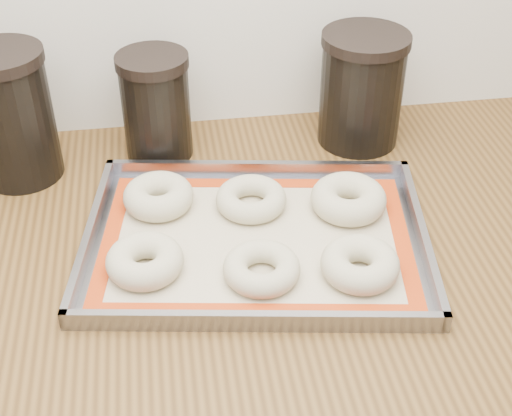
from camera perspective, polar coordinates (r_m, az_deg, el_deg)
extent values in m
cube|color=brown|center=(1.00, -2.97, -3.34)|extent=(3.06, 0.68, 0.04)
cube|color=gray|center=(0.97, 0.00, -2.72)|extent=(0.51, 0.40, 0.00)
cube|color=gray|center=(1.09, 0.07, 3.15)|extent=(0.46, 0.08, 0.02)
cube|color=gray|center=(0.85, -0.09, -9.00)|extent=(0.46, 0.08, 0.02)
cube|color=gray|center=(0.99, -13.10, -2.03)|extent=(0.06, 0.33, 0.02)
cube|color=gray|center=(0.99, 13.14, -2.17)|extent=(0.06, 0.33, 0.02)
cube|color=#C6B793|center=(0.97, 0.00, -2.60)|extent=(0.46, 0.35, 0.00)
cube|color=#B9340C|center=(1.08, 0.06, 2.00)|extent=(0.42, 0.09, 0.00)
cube|color=#B9340C|center=(0.87, -0.08, -8.16)|extent=(0.42, 0.09, 0.00)
cube|color=#B9340C|center=(0.99, -11.57, -2.43)|extent=(0.06, 0.25, 0.00)
cube|color=#B9340C|center=(0.99, 11.60, -2.55)|extent=(0.06, 0.25, 0.00)
torus|color=beige|center=(0.92, -8.89, -4.19)|extent=(0.10, 0.10, 0.04)
torus|color=beige|center=(0.91, 0.45, -4.85)|extent=(0.13, 0.13, 0.03)
torus|color=beige|center=(0.92, 8.32, -4.47)|extent=(0.11, 0.11, 0.04)
torus|color=beige|center=(1.03, -7.82, 0.94)|extent=(0.12, 0.12, 0.04)
torus|color=beige|center=(1.02, -0.39, 0.73)|extent=(0.14, 0.14, 0.03)
torus|color=beige|center=(1.02, 7.40, 0.73)|extent=(0.13, 0.13, 0.04)
cylinder|color=black|center=(1.12, -18.90, 6.62)|extent=(0.12, 0.12, 0.19)
cylinder|color=black|center=(1.13, -7.96, 7.66)|extent=(0.11, 0.11, 0.15)
cylinder|color=black|center=(1.09, -8.34, 11.56)|extent=(0.11, 0.11, 0.02)
cylinder|color=black|center=(1.17, 8.40, 9.02)|extent=(0.13, 0.13, 0.17)
cylinder|color=black|center=(1.13, 8.83, 13.18)|extent=(0.14, 0.14, 0.02)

